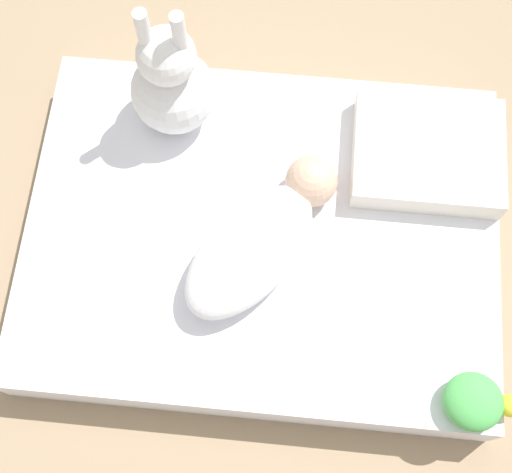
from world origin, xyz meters
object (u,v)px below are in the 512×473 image
object	(u,v)px
swaddled_baby	(260,239)
bunny_plush	(172,83)
pillow	(427,153)
turtle_plush	(476,402)

from	to	relation	value
swaddled_baby	bunny_plush	size ratio (longest dim) A/B	1.18
pillow	bunny_plush	bearing A→B (deg)	173.36
bunny_plush	turtle_plush	world-z (taller)	bunny_plush
bunny_plush	pillow	bearing A→B (deg)	-6.64
swaddled_baby	turtle_plush	bearing A→B (deg)	-88.37
pillow	turtle_plush	bearing A→B (deg)	-79.19
turtle_plush	bunny_plush	bearing A→B (deg)	138.25
bunny_plush	turtle_plush	distance (m)	1.02
pillow	turtle_plush	distance (m)	0.61
pillow	bunny_plush	size ratio (longest dim) A/B	0.91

